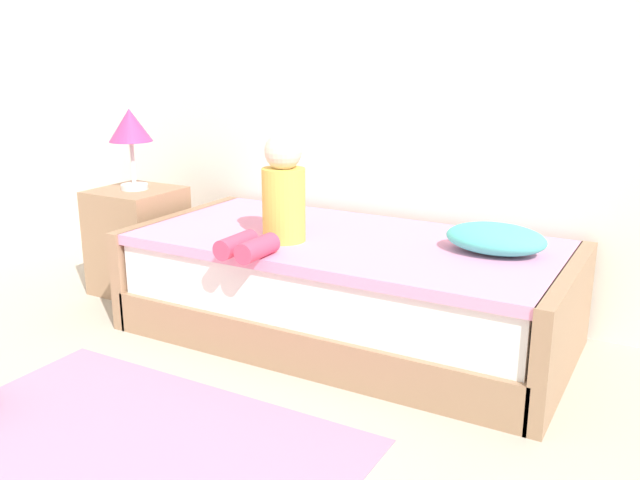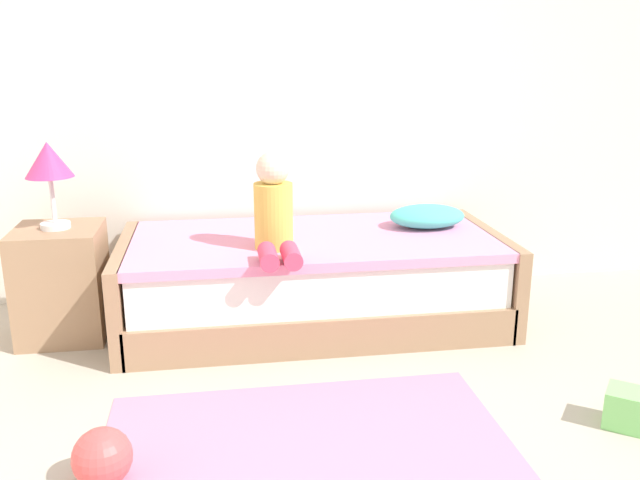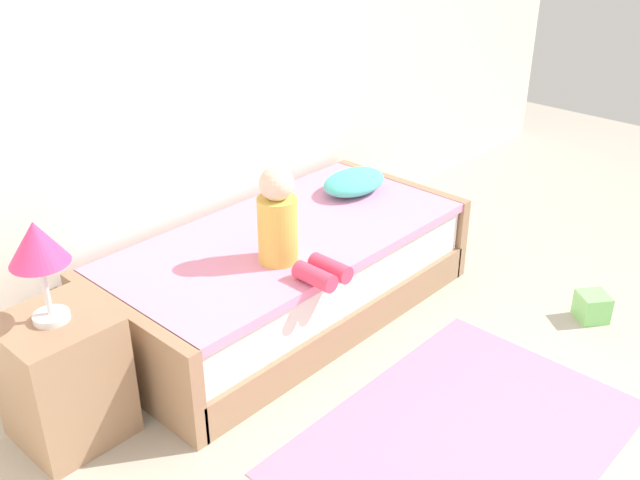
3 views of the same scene
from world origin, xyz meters
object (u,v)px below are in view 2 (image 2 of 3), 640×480
toy_block (626,408)px  toy_ball (102,457)px  nightstand (62,283)px  pillow (427,216)px  bed (313,280)px  table_lamp (49,164)px  child_figure (274,211)px

toy_block → toy_ball: bearing=-178.2°
toy_block → nightstand: bearing=151.9°
pillow → toy_ball: (-1.64, -1.47, -0.46)m
bed → toy_block: (1.11, -1.30, -0.17)m
table_lamp → toy_ball: (0.39, -1.38, -0.83)m
table_lamp → child_figure: size_ratio=0.88×
nightstand → toy_ball: (0.39, -1.38, -0.19)m
child_figure → toy_block: 1.82m
bed → table_lamp: table_lamp is taller
bed → pillow: (0.68, 0.10, 0.32)m
table_lamp → toy_block: 2.91m
child_figure → pillow: child_figure is taller
bed → nightstand: nightstand is taller
table_lamp → toy_block: size_ratio=2.85×
nightstand → toy_block: nightstand is taller
nightstand → child_figure: 1.21m
bed → nightstand: (-1.35, 0.01, 0.05)m
table_lamp → toy_ball: bearing=-74.0°
pillow → toy_block: bearing=-73.2°
table_lamp → toy_block: table_lamp is taller
toy_block → bed: bearing=130.4°
table_lamp → nightstand: bearing=0.0°
table_lamp → child_figure: bearing=-12.1°
table_lamp → pillow: (2.03, 0.09, -0.37)m
toy_ball → toy_block: toy_ball is taller
child_figure → pillow: size_ratio=1.16×
toy_ball → toy_block: bearing=1.8°
bed → toy_block: 1.71m
child_figure → pillow: (0.91, 0.33, -0.14)m
bed → nightstand: size_ratio=3.52×
bed → table_lamp: 1.52m
bed → child_figure: child_figure is taller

